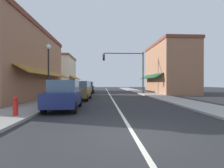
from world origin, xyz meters
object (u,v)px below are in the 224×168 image
Objects in this scene: parked_car_nearest_left at (64,95)px; traffic_signal_mast_arm at (129,65)px; street_lamp_left_near at (48,64)px; parked_car_second_left at (80,91)px; parked_car_far_left at (88,88)px; parked_car_third_left at (84,89)px; fire_hydrant at (15,106)px.

traffic_signal_mast_arm reaches higher than parked_car_nearest_left.
parked_car_second_left is at bearing 60.25° from street_lamp_left_near.
street_lamp_left_near is (-1.88, -3.29, 2.15)m from parked_car_second_left.
parked_car_nearest_left is at bearing -90.38° from parked_car_far_left.
traffic_signal_mast_arm reaches higher than street_lamp_left_near.
traffic_signal_mast_arm is at bearing 23.15° from parked_car_third_left.
parked_car_nearest_left is at bearing -54.79° from street_lamp_left_near.
parked_car_second_left is 0.69× the size of traffic_signal_mast_arm.
parked_car_third_left is 7.41m from traffic_signal_mast_arm.
parked_car_far_left is 13.74m from street_lamp_left_near.
parked_car_third_left is at bearing 78.53° from street_lamp_left_near.
parked_car_third_left is 4.73× the size of fire_hydrant.
parked_car_third_left is 5.18m from parked_car_far_left.
traffic_signal_mast_arm is 17.88m from fire_hydrant.
street_lamp_left_near is (-1.68, -8.28, 2.15)m from parked_car_third_left.
parked_car_far_left is 0.92× the size of street_lamp_left_near.
parked_car_third_left reaches higher than fire_hydrant.
parked_car_nearest_left is 5.70m from parked_car_second_left.
parked_car_nearest_left and parked_car_third_left have the same top height.
parked_car_nearest_left is 3.65m from street_lamp_left_near.
street_lamp_left_near is at bearing -118.30° from parked_car_second_left.
parked_car_nearest_left is 4.77× the size of fire_hydrant.
street_lamp_left_near is (-1.75, -13.46, 2.15)m from parked_car_far_left.
fire_hydrant is (-1.67, -2.35, -0.33)m from parked_car_nearest_left.
traffic_signal_mast_arm reaches higher than parked_car_third_left.
parked_car_second_left is at bearing -89.46° from parked_car_far_left.
parked_car_second_left is 4.99m from parked_car_third_left.
parked_car_third_left is (-0.20, 4.99, 0.00)m from parked_car_second_left.
parked_car_nearest_left is at bearing -90.50° from parked_car_third_left.
traffic_signal_mast_arm is 13.48m from street_lamp_left_near.
traffic_signal_mast_arm is (6.08, 2.68, 3.28)m from parked_car_third_left.
parked_car_far_left is (0.05, 15.87, 0.00)m from parked_car_nearest_left.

